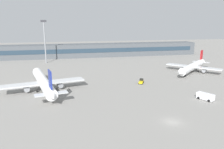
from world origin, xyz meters
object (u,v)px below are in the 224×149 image
object	(u,v)px
airplane_mid	(193,67)
baggage_tug_yellow	(141,81)
floodlight_tower_west	(45,38)
service_van_white	(205,96)
airplane_near	(43,81)

from	to	relation	value
airplane_mid	baggage_tug_yellow	distance (m)	33.76
baggage_tug_yellow	floodlight_tower_west	size ratio (longest dim) A/B	0.16
baggage_tug_yellow	floodlight_tower_west	bearing A→B (deg)	125.65
airplane_mid	floodlight_tower_west	world-z (taller)	floodlight_tower_west
airplane_mid	service_van_white	world-z (taller)	airplane_mid
service_van_white	floodlight_tower_west	distance (m)	95.45
airplane_near	service_van_white	bearing A→B (deg)	-23.71
airplane_mid	airplane_near	bearing A→B (deg)	-168.40
airplane_mid	baggage_tug_yellow	xyz separation A→B (m)	(-30.92, -13.39, -2.05)
airplane_mid	baggage_tug_yellow	bearing A→B (deg)	-156.59
airplane_near	airplane_mid	distance (m)	69.63
floodlight_tower_west	baggage_tug_yellow	bearing A→B (deg)	-54.35
airplane_mid	floodlight_tower_west	distance (m)	83.30
airplane_mid	floodlight_tower_west	xyz separation A→B (m)	(-70.84, 42.26, 11.65)
baggage_tug_yellow	service_van_white	bearing A→B (deg)	-60.25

